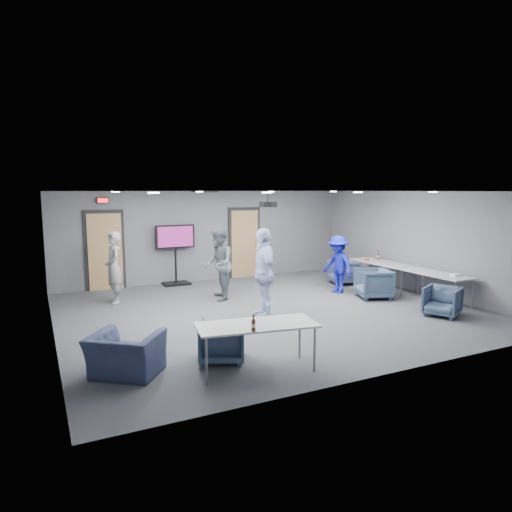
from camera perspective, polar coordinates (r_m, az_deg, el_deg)
name	(u,v)px	position (r m, az deg, el deg)	size (l,w,h in m)	color
floor	(269,310)	(10.50, 1.63, -6.82)	(9.00, 9.00, 0.00)	#37393E
ceiling	(269,191)	(10.14, 1.70, 8.09)	(9.00, 9.00, 0.00)	silver
wall_back	(208,236)	(13.87, -6.06, 2.50)	(9.00, 0.02, 2.70)	slate
wall_front	(396,285)	(6.99, 17.14, -3.49)	(9.00, 0.02, 2.70)	slate
wall_left	(50,267)	(9.08, -24.37, -1.23)	(0.02, 8.00, 2.70)	slate
wall_right	(418,242)	(12.94, 19.60, 1.66)	(0.02, 8.00, 2.70)	slate
door_left	(105,251)	(13.14, -18.35, 0.57)	(1.06, 0.17, 2.24)	black
door_right	(244,243)	(14.31, -1.46, 1.59)	(1.06, 0.17, 2.24)	black
exit_sign	(103,200)	(13.02, -18.62, 6.60)	(0.32, 0.08, 0.16)	black
hvac_diffuser	(205,192)	(12.50, -6.42, 8.00)	(0.60, 0.60, 0.03)	black
downlights	(269,192)	(10.14, 1.70, 8.00)	(6.18, 3.78, 0.02)	white
person_a	(114,268)	(11.51, -17.35, -1.41)	(0.64, 0.42, 1.74)	gray
person_b	(218,264)	(11.36, -4.71, -1.00)	(0.88, 0.69, 1.82)	slate
person_c	(263,273)	(9.73, 0.94, -2.17)	(1.14, 0.47, 1.94)	#C6D6FF
person_d	(338,264)	(12.32, 10.19, -1.05)	(0.99, 0.57, 1.53)	#171C99
chair_right_a	(343,272)	(13.59, 10.86, -1.99)	(0.74, 0.77, 0.70)	#3D476A
chair_right_b	(373,284)	(11.97, 14.47, -3.36)	(0.80, 0.82, 0.75)	#394A64
chair_right_c	(442,301)	(10.78, 22.25, -5.26)	(0.70, 0.72, 0.65)	#37475F
chair_front_a	(222,341)	(7.46, -4.28, -10.51)	(0.71, 0.73, 0.66)	#3D4F69
chair_front_b	(126,354)	(7.16, -15.98, -11.75)	(0.98, 0.86, 0.64)	#343C5B
table_right_a	(382,264)	(13.25, 15.51, -0.91)	(0.80, 1.91, 0.73)	#A3A5A7
table_right_b	(436,275)	(11.92, 21.57, -2.21)	(0.76, 1.81, 0.73)	#A3A5A7
table_front_left	(257,327)	(6.96, 0.07, -8.83)	(1.91, 1.04, 0.73)	#A3A5A7
bottle_front	(254,325)	(6.57, -0.31, -8.62)	(0.06, 0.06, 0.25)	#51240E
bottle_right	(378,256)	(13.71, 15.02, -0.01)	(0.07, 0.07, 0.26)	#51240E
snack_box	(366,259)	(13.48, 13.60, -0.42)	(0.18, 0.12, 0.04)	#BB3A2E
wrapper	(456,275)	(11.68, 23.73, -2.17)	(0.24, 0.16, 0.05)	silver
tv_stand	(176,251)	(13.34, -10.03, 0.63)	(1.14, 0.54, 1.74)	black
projector	(268,204)	(10.78, 1.53, 6.53)	(0.35, 0.34, 0.36)	black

